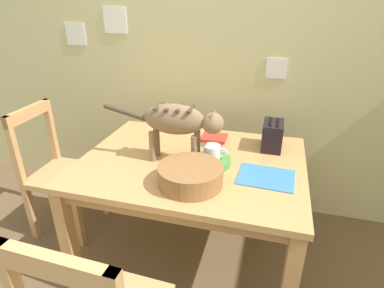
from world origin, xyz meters
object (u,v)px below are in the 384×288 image
book_stack (213,139)px  saucer_bowl (212,161)px  wooden_chair_near (59,172)px  magazine (266,177)px  cat (179,122)px  toaster (272,135)px  dining_table (192,172)px  coffee_mug (213,152)px  wicker_basket (190,175)px

book_stack → saucer_bowl: bearing=-78.9°
wooden_chair_near → magazine: bearing=81.2°
cat → toaster: size_ratio=3.46×
dining_table → cat: (-0.06, -0.03, 0.33)m
wooden_chair_near → dining_table: bearing=83.5°
saucer_bowl → toaster: bearing=44.8°
magazine → toaster: size_ratio=1.44×
book_stack → coffee_mug: bearing=-78.3°
cat → coffee_mug: bearing=90.0°
wicker_basket → book_stack: bearing=89.6°
coffee_mug → book_stack: size_ratio=0.77×
cat → magazine: 0.55m
cat → toaster: cat is taller
saucer_bowl → wicker_basket: wicker_basket is taller
cat → book_stack: 0.39m
coffee_mug → book_stack: coffee_mug is taller
saucer_bowl → wicker_basket: bearing=-104.4°
cat → toaster: 0.61m
dining_table → wooden_chair_near: 1.04m
saucer_bowl → book_stack: size_ratio=1.22×
magazine → wooden_chair_near: bearing=176.0°
cat → saucer_bowl: cat is taller
toaster → magazine: bearing=-91.4°
cat → magazine: (0.49, -0.06, -0.24)m
magazine → wicker_basket: bearing=-152.7°
saucer_bowl → toaster: 0.45m
saucer_bowl → toaster: (0.31, 0.31, 0.07)m
dining_table → wicker_basket: wicker_basket is taller
coffee_mug → wooden_chair_near: size_ratio=0.14×
wicker_basket → toaster: toaster is taller
wooden_chair_near → book_stack: bearing=97.4°
toaster → wooden_chair_near: 1.52m
coffee_mug → wooden_chair_near: wooden_chair_near is taller
wicker_basket → coffee_mug: bearing=74.9°
coffee_mug → book_stack: bearing=101.7°
wicker_basket → toaster: 0.66m
book_stack → wicker_basket: 0.52m
toaster → book_stack: bearing=-176.1°
saucer_bowl → wooden_chair_near: size_ratio=0.23×
wooden_chair_near → cat: bearing=81.3°
wicker_basket → cat: bearing=119.4°
coffee_mug → magazine: (0.30, -0.07, -0.08)m
toaster → wooden_chair_near: wooden_chair_near is taller
cat → magazine: bearing=81.3°
coffee_mug → book_stack: (-0.06, 0.29, -0.05)m
coffee_mug → wooden_chair_near: (-1.15, 0.11, -0.37)m
saucer_bowl → book_stack: book_stack is taller
wooden_chair_near → saucer_bowl: bearing=82.7°
saucer_bowl → toaster: size_ratio=1.07×
cat → saucer_bowl: 0.29m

